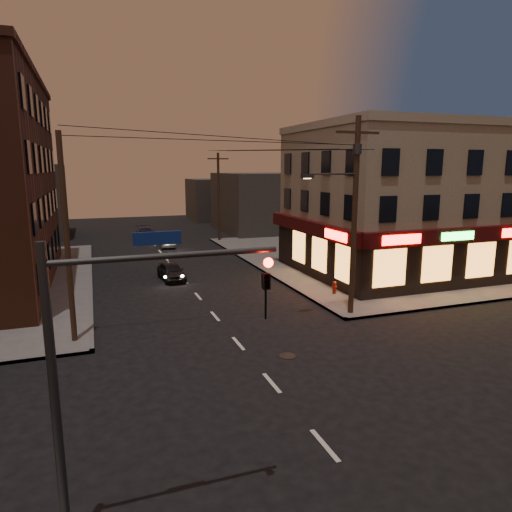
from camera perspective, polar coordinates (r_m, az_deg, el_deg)
name	(u,v)px	position (r m, az deg, el deg)	size (l,w,h in m)	color
ground	(272,383)	(17.12, 1.98, -15.58)	(120.00, 120.00, 0.00)	black
sidewalk_ne	(382,255)	(41.50, 15.45, 0.07)	(24.00, 28.00, 0.15)	#514F4C
pizza_building	(407,200)	(35.18, 18.35, 6.67)	(15.85, 12.85, 10.50)	tan
bg_building_ne_a	(263,202)	(55.95, 0.87, 6.73)	(10.00, 12.00, 7.00)	#3F3D3A
bg_building_nw	(21,201)	(56.78, -27.32, 6.09)	(9.00, 10.00, 8.00)	#3F3D3A
bg_building_ne_b	(217,199)	(68.69, -4.87, 7.07)	(8.00, 8.00, 6.00)	#3F3D3A
utility_pole_main	(353,206)	(23.61, 12.02, 6.15)	(4.20, 0.44, 10.00)	#382619
utility_pole_far	(219,197)	(47.96, -4.69, 7.36)	(0.26, 0.26, 9.00)	#382619
utility_pole_west	(67,240)	(20.94, -22.57, 1.89)	(0.24, 0.24, 9.00)	#382619
traffic_signal	(111,355)	(9.28, -17.73, -11.71)	(4.49, 0.32, 6.47)	#333538
sedan_near	(171,271)	(32.07, -10.55, -1.88)	(1.45, 3.61, 1.23)	black
sedan_mid	(167,240)	(45.66, -11.01, 1.99)	(1.42, 4.08, 1.34)	slate
sedan_far	(145,233)	(51.22, -13.68, 2.80)	(1.78, 4.39, 1.27)	black
fire_hydrant	(334,287)	(28.03, 9.78, -3.82)	(0.35, 0.35, 0.76)	maroon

